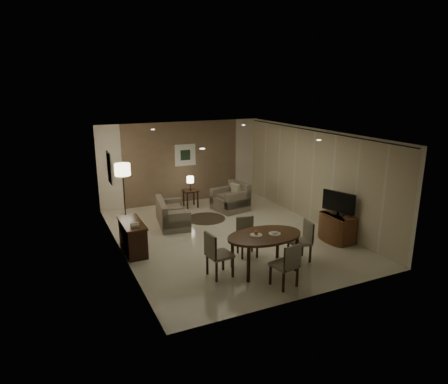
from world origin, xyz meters
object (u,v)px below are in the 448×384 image
chair_left (220,254)px  chair_near (284,264)px  dining_table (264,252)px  chair_right (300,241)px  armchair (230,197)px  side_table (191,198)px  floor_lamp (124,194)px  tv_cabinet (337,228)px  sofa (173,212)px  console_desk (133,237)px  chair_far (247,238)px

chair_left → chair_near: bearing=-139.7°
dining_table → chair_right: 0.96m
dining_table → armchair: armchair is taller
side_table → floor_lamp: floor_lamp is taller
dining_table → side_table: dining_table is taller
tv_cabinet → armchair: bearing=111.6°
tv_cabinet → sofa: 4.52m
chair_right → sofa: chair_right is taller
dining_table → armchair: (1.16, 4.06, 0.03)m
dining_table → chair_left: bearing=173.3°
console_desk → chair_far: (2.37, -1.34, 0.07)m
sofa → side_table: (1.05, 1.35, -0.08)m
chair_far → side_table: 4.13m
dining_table → chair_right: size_ratio=1.84×
tv_cabinet → chair_right: (-1.57, -0.56, 0.11)m
chair_left → armchair: chair_left is taller
chair_near → side_table: bearing=-102.2°
chair_left → sofa: size_ratio=0.63×
console_desk → chair_right: (3.32, -2.06, 0.08)m
sofa → armchair: bearing=-67.1°
armchair → floor_lamp: 3.29m
chair_left → sofa: (0.08, 3.43, -0.12)m
sofa → side_table: sofa is taller
floor_lamp → tv_cabinet: bearing=-38.7°
console_desk → floor_lamp: (0.27, 2.20, 0.49)m
chair_right → console_desk: bearing=-114.4°
console_desk → chair_far: bearing=-29.4°
chair_left → floor_lamp: bearing=8.5°
armchair → chair_near: bearing=-24.4°
console_desk → chair_near: bearing=-51.2°
console_desk → chair_right: chair_right is taller
side_table → chair_left: bearing=-103.3°
tv_cabinet → sofa: (-3.44, 2.93, 0.01)m
dining_table → floor_lamp: bearing=116.0°
chair_near → side_table: chair_near is taller
chair_far → chair_right: (0.95, -0.73, 0.01)m
console_desk → tv_cabinet: (4.89, -1.50, -0.03)m
chair_right → armchair: bearing=-175.5°
chair_far → armchair: bearing=80.7°
floor_lamp → chair_far: bearing=-59.2°
tv_cabinet → chair_near: chair_near is taller
console_desk → armchair: size_ratio=1.24×
chair_left → chair_right: (1.95, -0.07, -0.03)m
console_desk → chair_near: size_ratio=1.29×
console_desk → chair_left: size_ratio=1.23×
chair_right → chair_far: bearing=-120.0°
chair_near → sofa: (-0.90, 4.35, -0.10)m
console_desk → side_table: bearing=48.1°
chair_left → floor_lamp: size_ratio=0.56×
tv_cabinet → side_table: (-2.39, 4.29, -0.07)m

